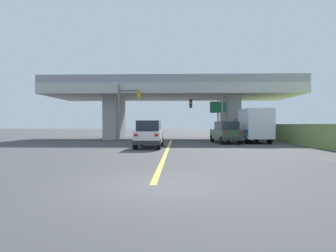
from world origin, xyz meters
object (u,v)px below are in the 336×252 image
object	(u,v)px
traffic_signal_farside	(126,105)
highway_sign	(218,111)
suv_crossing	(226,132)
box_truck	(253,125)
suv_lead	(149,134)
traffic_signal_nearside	(210,110)

from	to	relation	value
traffic_signal_farside	highway_sign	distance (m)	10.09
suv_crossing	box_truck	xyz separation A→B (m)	(2.82, 1.15, 0.64)
suv_crossing	traffic_signal_farside	bearing A→B (deg)	153.75
suv_crossing	box_truck	size ratio (longest dim) A/B	0.75
suv_lead	traffic_signal_farside	bearing A→B (deg)	110.85
traffic_signal_nearside	highway_sign	world-z (taller)	traffic_signal_nearside
highway_sign	box_truck	bearing A→B (deg)	-55.29
highway_sign	traffic_signal_nearside	bearing A→B (deg)	-134.97
traffic_signal_farside	box_truck	bearing A→B (deg)	-10.24
suv_lead	highway_sign	world-z (taller)	highway_sign
suv_lead	box_truck	distance (m)	11.43
suv_lead	suv_crossing	size ratio (longest dim) A/B	0.97
suv_crossing	box_truck	bearing A→B (deg)	15.00
box_truck	traffic_signal_farside	world-z (taller)	traffic_signal_farside
suv_crossing	highway_sign	world-z (taller)	highway_sign
box_truck	traffic_signal_nearside	xyz separation A→B (m)	(-3.76, 3.12, 1.68)
suv_lead	suv_crossing	xyz separation A→B (m)	(6.57, 5.34, -0.00)
traffic_signal_nearside	highway_sign	size ratio (longest dim) A/B	1.19
suv_crossing	highway_sign	size ratio (longest dim) A/B	1.09
traffic_signal_nearside	traffic_signal_farside	world-z (taller)	traffic_signal_farside
traffic_signal_farside	highway_sign	xyz separation A→B (m)	(9.93, 1.76, -0.48)
suv_lead	traffic_signal_farside	size ratio (longest dim) A/B	0.79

